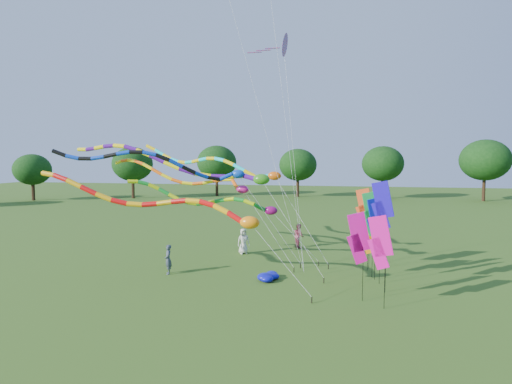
% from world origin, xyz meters
% --- Properties ---
extents(ground, '(160.00, 160.00, 0.00)m').
position_xyz_m(ground, '(0.00, 0.00, 0.00)').
color(ground, '#2C5316').
rests_on(ground, ground).
extents(tree_ring, '(119.68, 116.35, 9.71)m').
position_xyz_m(tree_ring, '(-4.06, 5.77, 5.57)').
color(tree_ring, '#382314').
rests_on(tree_ring, ground).
extents(tube_kite_red, '(14.85, 1.73, 6.60)m').
position_xyz_m(tube_kite_red, '(-4.27, 0.84, 4.38)').
color(tube_kite_red, black).
rests_on(tube_kite_red, ground).
extents(tube_kite_orange, '(13.24, 3.85, 7.23)m').
position_xyz_m(tube_kite_orange, '(-5.24, 7.04, 5.42)').
color(tube_kite_orange, black).
rests_on(tube_kite_orange, ground).
extents(tube_kite_purple, '(17.42, 4.87, 8.37)m').
position_xyz_m(tube_kite_purple, '(-5.45, 5.33, 6.37)').
color(tube_kite_purple, black).
rests_on(tube_kite_purple, ground).
extents(tube_kite_blue, '(13.33, 4.43, 7.76)m').
position_xyz_m(tube_kite_blue, '(-5.09, 3.21, 6.32)').
color(tube_kite_blue, black).
rests_on(tube_kite_blue, ground).
extents(tube_kite_cyan, '(14.11, 5.64, 8.26)m').
position_xyz_m(tube_kite_cyan, '(-3.86, 8.83, 6.25)').
color(tube_kite_cyan, black).
rests_on(tube_kite_cyan, ground).
extents(tube_kite_green, '(12.04, 1.20, 5.88)m').
position_xyz_m(tube_kite_green, '(-3.09, 6.16, 4.01)').
color(tube_kite_green, black).
rests_on(tube_kite_green, ground).
extents(delta_kite_high_c, '(3.88, 3.58, 14.44)m').
position_xyz_m(delta_kite_high_c, '(0.88, 6.82, 13.64)').
color(delta_kite_high_c, black).
rests_on(delta_kite_high_c, ground).
extents(banner_pole_magenta_b, '(1.15, 0.36, 4.26)m').
position_xyz_m(banner_pole_magenta_b, '(6.22, -0.24, 3.00)').
color(banner_pole_magenta_b, black).
rests_on(banner_pole_magenta_b, ground).
extents(banner_pole_blue_b, '(1.12, 0.45, 5.65)m').
position_xyz_m(banner_pole_blue_b, '(6.51, 2.20, 4.38)').
color(banner_pole_blue_b, black).
rests_on(banner_pole_blue_b, ground).
extents(banner_pole_violet, '(1.14, 0.38, 4.63)m').
position_xyz_m(banner_pole_violet, '(5.99, 6.76, 3.37)').
color(banner_pole_violet, black).
rests_on(banner_pole_violet, ground).
extents(banner_pole_orange, '(1.15, 0.32, 3.82)m').
position_xyz_m(banner_pole_orange, '(6.04, 4.83, 2.56)').
color(banner_pole_orange, black).
rests_on(banner_pole_orange, ground).
extents(banner_pole_green, '(1.15, 0.31, 4.96)m').
position_xyz_m(banner_pole_green, '(6.15, 4.25, 3.70)').
color(banner_pole_green, black).
rests_on(banner_pole_green, ground).
extents(banner_pole_blue_a, '(1.10, 0.51, 4.71)m').
position_xyz_m(banner_pole_blue_a, '(6.35, 3.48, 3.45)').
color(banner_pole_blue_a, black).
rests_on(banner_pole_blue_a, ground).
extents(banner_pole_magenta_a, '(1.15, 0.31, 4.26)m').
position_xyz_m(banner_pole_magenta_a, '(5.31, 0.55, 3.00)').
color(banner_pole_magenta_a, black).
rests_on(banner_pole_magenta_a, ground).
extents(banner_pole_red, '(1.13, 0.45, 4.97)m').
position_xyz_m(banner_pole_red, '(5.89, 6.31, 3.71)').
color(banner_pole_red, black).
rests_on(banner_pole_red, ground).
extents(blue_nylon_heap, '(1.32, 1.11, 0.53)m').
position_xyz_m(blue_nylon_heap, '(0.80, 3.18, 0.22)').
color(blue_nylon_heap, '#0D10B0').
rests_on(blue_nylon_heap, ground).
extents(person_a, '(1.04, 0.94, 1.79)m').
position_xyz_m(person_a, '(-2.18, 9.08, 0.90)').
color(person_a, beige).
rests_on(person_a, ground).
extents(person_b, '(0.64, 0.74, 1.72)m').
position_xyz_m(person_b, '(-5.32, 3.17, 0.86)').
color(person_b, '#3A4351').
rests_on(person_b, ground).
extents(person_c, '(1.02, 1.09, 1.80)m').
position_xyz_m(person_c, '(1.43, 11.95, 0.90)').
color(person_c, '#91344A').
rests_on(person_c, ground).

